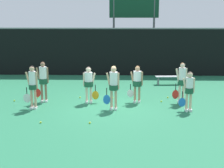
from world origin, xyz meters
TOP-DOWN VIEW (x-y plane):
  - ground_plane at (0.00, 0.00)m, footprint 140.00×140.00m
  - fence_windscreen at (0.00, 7.19)m, footprint 60.00×0.08m
  - scoreboard at (1.26, 8.69)m, footprint 3.31×0.15m
  - bench_courtside at (3.20, 4.46)m, footprint 1.73×0.47m
  - player_0 at (-3.20, -0.48)m, footprint 0.63×0.33m
  - player_1 at (0.11, -0.50)m, footprint 0.66×0.37m
  - player_2 at (3.12, -0.62)m, footprint 0.62×0.33m
  - player_3 at (-3.03, 0.61)m, footprint 0.66×0.37m
  - player_4 at (-1.00, 0.51)m, footprint 0.68×0.40m
  - player_5 at (1.12, 0.63)m, footprint 0.68×0.40m
  - player_6 at (3.05, 0.56)m, footprint 0.63×0.35m
  - tennis_ball_0 at (2.21, 0.68)m, footprint 0.07×0.07m
  - tennis_ball_1 at (0.03, 1.25)m, footprint 0.07×0.07m
  - tennis_ball_2 at (-3.48, 1.21)m, footprint 0.06×0.06m
  - tennis_ball_3 at (-0.69, -2.29)m, footprint 0.07×0.07m
  - tennis_ball_4 at (-1.50, 1.29)m, footprint 0.07×0.07m
  - tennis_ball_5 at (-2.45, -2.28)m, footprint 0.07×0.07m
  - tennis_ball_7 at (2.61, 1.40)m, footprint 0.07×0.07m
  - tennis_ball_8 at (-4.38, 0.61)m, footprint 0.07×0.07m

SIDE VIEW (x-z plane):
  - ground_plane at x=0.00m, z-range 0.00..0.00m
  - tennis_ball_2 at x=-3.48m, z-range 0.00..0.06m
  - tennis_ball_1 at x=0.03m, z-range 0.00..0.07m
  - tennis_ball_8 at x=-4.38m, z-range 0.00..0.07m
  - tennis_ball_7 at x=2.61m, z-range 0.00..0.07m
  - tennis_ball_4 at x=-1.50m, z-range 0.00..0.07m
  - tennis_ball_0 at x=2.21m, z-range 0.00..0.07m
  - tennis_ball_5 at x=-2.45m, z-range 0.00..0.07m
  - tennis_ball_3 at x=-0.69m, z-range 0.00..0.07m
  - bench_courtside at x=3.20m, z-range 0.17..0.64m
  - player_2 at x=3.12m, z-range 0.14..1.76m
  - player_4 at x=-1.00m, z-range 0.15..1.77m
  - player_5 at x=1.12m, z-range 0.15..1.79m
  - player_0 at x=-3.20m, z-range 0.15..1.95m
  - player_6 at x=3.05m, z-range 0.16..1.95m
  - player_3 at x=-3.03m, z-range 0.16..1.97m
  - player_1 at x=0.11m, z-range 0.18..1.98m
  - fence_windscreen at x=0.00m, z-range 0.01..3.07m
  - scoreboard at x=1.26m, z-range 1.43..6.80m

